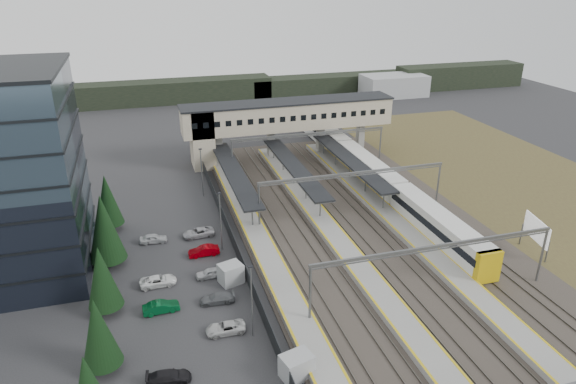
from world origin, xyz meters
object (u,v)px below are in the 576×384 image
object	(u,v)px
footbridge	(274,119)
billboard	(536,231)
train	(370,171)
relay_cabin_far	(231,274)
relay_cabin_near	(297,366)

from	to	relation	value
footbridge	billboard	bearing A→B (deg)	-63.05
footbridge	train	size ratio (longest dim) A/B	0.62
footbridge	billboard	size ratio (longest dim) A/B	7.15
train	relay_cabin_far	bearing A→B (deg)	-140.38
relay_cabin_far	billboard	bearing A→B (deg)	-6.37
relay_cabin_far	train	xyz separation A→B (m)	(28.30, 23.42, 1.06)
relay_cabin_far	footbridge	xyz separation A→B (m)	(16.00, 39.98, 6.75)
relay_cabin_far	train	world-z (taller)	train
billboard	footbridge	bearing A→B (deg)	116.95
relay_cabin_near	billboard	bearing A→B (deg)	19.13
relay_cabin_near	footbridge	distance (m)	58.54
relay_cabin_far	billboard	size ratio (longest dim) A/B	0.55
relay_cabin_far	footbridge	world-z (taller)	footbridge
billboard	relay_cabin_far	bearing A→B (deg)	173.63
relay_cabin_near	footbridge	xyz separation A→B (m)	(13.16, 56.64, 6.78)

